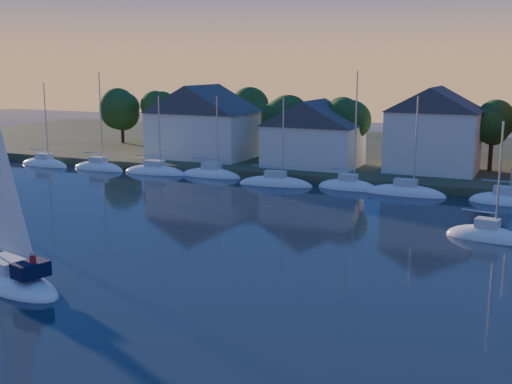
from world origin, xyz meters
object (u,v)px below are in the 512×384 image
Objects in this scene: drifting_sailboat_right at (486,238)px; clubhouse_centre at (314,132)px; hero_sailboat at (8,275)px; clubhouse_west at (203,120)px; clubhouse_east at (434,129)px.

clubhouse_centre is at bearing 144.20° from drifting_sailboat_right.
clubhouse_centre is 32.43m from drifting_sailboat_right.
clubhouse_centre is 0.76× the size of hero_sailboat.
drifting_sailboat_right is at bearing -31.84° from clubhouse_west.
clubhouse_east is at bearing 8.13° from clubhouse_centre.
hero_sailboat reaches higher than clubhouse_centre.
clubhouse_east is 0.69× the size of hero_sailboat.
drifting_sailboat_right is (22.43, -22.87, -5.04)m from clubhouse_centre.
clubhouse_west is 1.18× the size of clubhouse_centre.
drifting_sailboat_right is (25.69, 23.19, -0.53)m from hero_sailboat.
drifting_sailboat_right is (38.43, -23.87, -5.83)m from clubhouse_west.
clubhouse_west reaches higher than clubhouse_centre.
clubhouse_west is 49.04m from hero_sailboat.
clubhouse_centre is 1.13× the size of drifting_sailboat_right.
clubhouse_centre is at bearing -79.58° from hero_sailboat.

